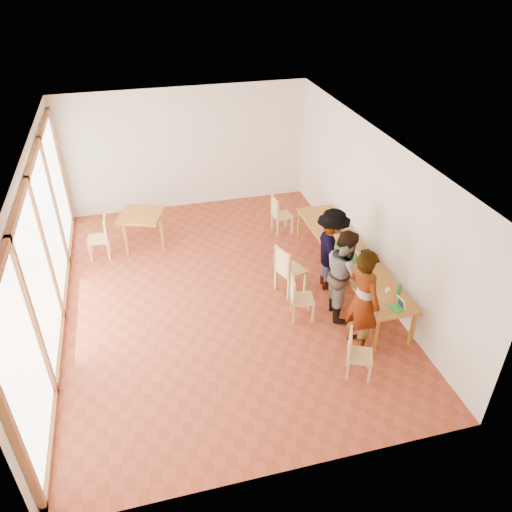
% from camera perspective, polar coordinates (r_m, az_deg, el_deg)
% --- Properties ---
extents(ground, '(8.00, 8.00, 0.00)m').
position_cam_1_polar(ground, '(9.82, -4.03, -4.29)').
color(ground, '#9A3C25').
rests_on(ground, ground).
extents(wall_back, '(6.00, 0.10, 3.00)m').
position_cam_1_polar(wall_back, '(12.60, -7.92, 12.02)').
color(wall_back, beige).
rests_on(wall_back, ground).
extents(wall_front, '(6.00, 0.10, 3.00)m').
position_cam_1_polar(wall_front, '(5.93, 3.23, -15.39)').
color(wall_front, beige).
rests_on(wall_front, ground).
extents(wall_right, '(0.10, 8.00, 3.00)m').
position_cam_1_polar(wall_right, '(9.89, 13.00, 5.44)').
color(wall_right, beige).
rests_on(wall_right, ground).
extents(window_wall, '(0.10, 8.00, 3.00)m').
position_cam_1_polar(window_wall, '(9.06, -23.10, 0.76)').
color(window_wall, white).
rests_on(window_wall, ground).
extents(ceiling, '(6.00, 8.00, 0.04)m').
position_cam_1_polar(ceiling, '(8.36, -4.84, 12.46)').
color(ceiling, white).
rests_on(ceiling, wall_back).
extents(communal_table, '(0.80, 4.00, 0.75)m').
position_cam_1_polar(communal_table, '(9.84, 10.59, 0.23)').
color(communal_table, '#B57528').
rests_on(communal_table, ground).
extents(side_table, '(0.90, 0.90, 0.75)m').
position_cam_1_polar(side_table, '(11.32, -13.01, 4.33)').
color(side_table, '#B57528').
rests_on(side_table, ground).
extents(chair_near, '(0.52, 0.52, 0.44)m').
position_cam_1_polar(chair_near, '(8.00, 11.24, -10.43)').
color(chair_near, '#E2B271').
rests_on(chair_near, ground).
extents(chair_mid, '(0.46, 0.46, 0.46)m').
position_cam_1_polar(chair_mid, '(8.95, 4.77, -4.33)').
color(chair_mid, '#E2B271').
rests_on(chair_mid, ground).
extents(chair_far, '(0.61, 0.61, 0.54)m').
position_cam_1_polar(chair_far, '(9.48, 3.53, -1.15)').
color(chair_far, '#E2B271').
rests_on(chair_far, ground).
extents(chair_empty, '(0.45, 0.45, 0.47)m').
position_cam_1_polar(chair_empty, '(11.57, 2.59, 5.14)').
color(chair_empty, '#E2B271').
rests_on(chair_empty, ground).
extents(chair_spare, '(0.45, 0.45, 0.50)m').
position_cam_1_polar(chair_spare, '(11.10, -17.20, 2.50)').
color(chair_spare, '#E2B271').
rests_on(chair_spare, ground).
extents(person_near, '(0.63, 0.79, 1.89)m').
position_cam_1_polar(person_near, '(8.26, 12.14, -5.00)').
color(person_near, gray).
rests_on(person_near, ground).
extents(person_mid, '(0.77, 0.92, 1.73)m').
position_cam_1_polar(person_mid, '(8.97, 10.10, -2.00)').
color(person_mid, gray).
rests_on(person_mid, ground).
extents(person_far, '(0.76, 1.17, 1.70)m').
position_cam_1_polar(person_far, '(9.63, 8.60, 0.69)').
color(person_far, gray).
rests_on(person_far, ground).
extents(laptop_near, '(0.22, 0.24, 0.19)m').
position_cam_1_polar(laptop_near, '(8.54, 15.99, -5.43)').
color(laptop_near, green).
rests_on(laptop_near, communal_table).
extents(laptop_mid, '(0.22, 0.25, 0.19)m').
position_cam_1_polar(laptop_mid, '(9.57, 11.20, -0.17)').
color(laptop_mid, green).
rests_on(laptop_mid, communal_table).
extents(laptop_far, '(0.21, 0.24, 0.18)m').
position_cam_1_polar(laptop_far, '(9.94, 9.54, 1.36)').
color(laptop_far, green).
rests_on(laptop_far, communal_table).
extents(yellow_mug, '(0.16, 0.16, 0.09)m').
position_cam_1_polar(yellow_mug, '(10.06, 8.38, 1.87)').
color(yellow_mug, orange).
rests_on(yellow_mug, communal_table).
extents(green_bottle, '(0.07, 0.07, 0.28)m').
position_cam_1_polar(green_bottle, '(8.71, 16.01, -3.89)').
color(green_bottle, '#177F26').
rests_on(green_bottle, communal_table).
extents(clear_glass, '(0.07, 0.07, 0.09)m').
position_cam_1_polar(clear_glass, '(10.58, 9.33, 3.44)').
color(clear_glass, silver).
rests_on(clear_glass, communal_table).
extents(condiment_cup, '(0.08, 0.08, 0.06)m').
position_cam_1_polar(condiment_cup, '(8.87, 14.83, -3.81)').
color(condiment_cup, white).
rests_on(condiment_cup, communal_table).
extents(pink_phone, '(0.05, 0.10, 0.01)m').
position_cam_1_polar(pink_phone, '(10.10, 9.92, 1.60)').
color(pink_phone, '#C13C81').
rests_on(pink_phone, communal_table).
extents(black_pouch, '(0.16, 0.26, 0.09)m').
position_cam_1_polar(black_pouch, '(9.72, 12.64, 0.15)').
color(black_pouch, black).
rests_on(black_pouch, communal_table).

